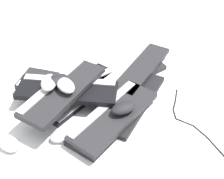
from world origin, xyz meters
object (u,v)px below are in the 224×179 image
object	(u,v)px
keyboard_0	(81,92)
mouse_3	(49,83)
keyboard_2	(131,101)
keyboard_3	(123,75)
keyboard_5	(65,86)
keyboard_1	(111,118)
keyboard_6	(67,90)
keyboard_7	(63,90)
keyboard_4	(114,115)
keyboard_8	(138,67)
mouse_4	(66,85)
mouse_1	(8,143)
mouse_5	(124,108)
mouse_2	(55,80)
mouse_0	(63,135)

from	to	relation	value
keyboard_0	mouse_3	xyz separation A→B (m)	(0.08, 0.13, 0.13)
keyboard_2	keyboard_3	distance (m)	0.20
keyboard_5	keyboard_0	bearing A→B (deg)	-163.29
keyboard_1	keyboard_6	bearing A→B (deg)	-7.32
keyboard_7	mouse_3	distance (m)	0.07
keyboard_6	keyboard_2	bearing A→B (deg)	-157.55
keyboard_4	keyboard_8	xyz separation A→B (m)	(0.02, -0.36, 0.00)
keyboard_2	mouse_3	xyz separation A→B (m)	(0.31, 0.17, 0.13)
mouse_4	keyboard_0	bearing A→B (deg)	-56.25
keyboard_1	keyboard_2	bearing A→B (deg)	-106.87
keyboard_2	keyboard_7	distance (m)	0.31
keyboard_8	mouse_1	bearing A→B (deg)	65.00
keyboard_2	keyboard_3	bearing A→B (deg)	-57.24
keyboard_4	mouse_5	bearing A→B (deg)	-146.36
keyboard_4	keyboard_5	world-z (taller)	same
keyboard_4	mouse_4	xyz separation A→B (m)	(0.22, 0.01, 0.10)
mouse_5	keyboard_3	bearing A→B (deg)	-122.63
mouse_5	mouse_3	bearing A→B (deg)	-47.01
mouse_5	keyboard_0	bearing A→B (deg)	-72.94
keyboard_1	mouse_4	xyz separation A→B (m)	(0.20, 0.01, 0.13)
keyboard_5	keyboard_7	distance (m)	0.12
keyboard_1	keyboard_2	xyz separation A→B (m)	(-0.04, -0.14, 0.00)
keyboard_8	keyboard_5	bearing A→B (deg)	46.71
keyboard_2	mouse_4	distance (m)	0.31
keyboard_7	keyboard_0	bearing A→B (deg)	-100.50
mouse_2	mouse_3	size ratio (longest dim) A/B	1.00
keyboard_7	keyboard_3	bearing A→B (deg)	-115.87
mouse_2	mouse_5	world-z (taller)	mouse_2
keyboard_2	keyboard_8	bearing A→B (deg)	-77.60
keyboard_2	keyboard_1	bearing A→B (deg)	73.13
keyboard_7	mouse_5	size ratio (longest dim) A/B	4.13
mouse_4	mouse_5	size ratio (longest dim) A/B	1.00
keyboard_8	mouse_0	distance (m)	0.54
mouse_2	mouse_5	size ratio (longest dim) A/B	1.00
keyboard_1	keyboard_4	size ratio (longest dim) A/B	0.99
keyboard_8	mouse_2	bearing A→B (deg)	55.07
mouse_0	mouse_4	bearing A→B (deg)	65.38
mouse_0	mouse_3	distance (m)	0.23
keyboard_1	keyboard_8	xyz separation A→B (m)	(0.01, -0.35, 0.03)
keyboard_6	mouse_3	bearing A→B (deg)	48.41
mouse_0	mouse_4	world-z (taller)	mouse_4
keyboard_2	mouse_1	xyz separation A→B (m)	(0.35, 0.43, 0.01)
keyboard_7	mouse_3	world-z (taller)	mouse_3
mouse_3	keyboard_5	bearing A→B (deg)	-28.25
mouse_3	mouse_5	world-z (taller)	mouse_3
mouse_4	keyboard_7	bearing A→B (deg)	25.32
keyboard_3	mouse_2	size ratio (longest dim) A/B	4.12
keyboard_0	keyboard_4	xyz separation A→B (m)	(-0.21, 0.10, 0.03)
keyboard_8	mouse_0	world-z (taller)	keyboard_8
mouse_4	keyboard_8	bearing A→B (deg)	-82.94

